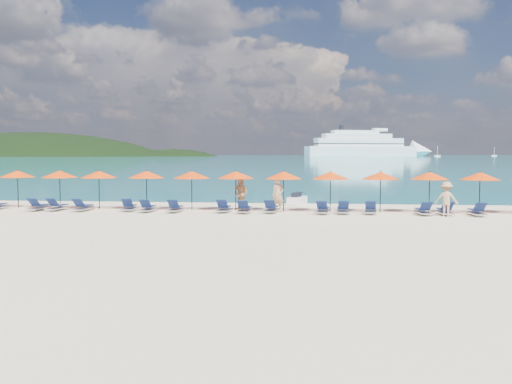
# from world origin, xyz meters

# --- Properties ---
(ground) EXTENTS (1400.00, 1400.00, 0.00)m
(ground) POSITION_xyz_m (0.00, 0.00, 0.00)
(ground) COLOR beige
(sea) EXTENTS (1600.00, 1300.00, 0.01)m
(sea) POSITION_xyz_m (0.00, 660.00, 0.01)
(sea) COLOR #1FA9B2
(sea) RESTS_ON ground
(headland_main) EXTENTS (374.00, 242.00, 126.50)m
(headland_main) POSITION_xyz_m (-300.00, 540.00, -38.00)
(headland_main) COLOR black
(headland_main) RESTS_ON ground
(headland_small) EXTENTS (162.00, 126.00, 85.50)m
(headland_small) POSITION_xyz_m (-150.00, 560.00, -35.00)
(headland_small) COLOR black
(headland_small) RESTS_ON ground
(cruise_ship) EXTENTS (133.96, 60.11, 37.22)m
(cruise_ship) POSITION_xyz_m (54.01, 559.19, 9.69)
(cruise_ship) COLOR white
(cruise_ship) RESTS_ON ground
(sailboat_near) EXTENTS (5.52, 1.84, 10.11)m
(sailboat_near) POSITION_xyz_m (113.04, 531.11, 1.04)
(sailboat_near) COLOR white
(sailboat_near) RESTS_ON ground
(sailboat_far) EXTENTS (5.29, 1.76, 9.69)m
(sailboat_far) POSITION_xyz_m (184.00, 597.00, 0.99)
(sailboat_far) COLOR white
(sailboat_far) RESTS_ON ground
(jetski) EXTENTS (1.26, 2.21, 0.74)m
(jetski) POSITION_xyz_m (1.90, 9.26, 0.31)
(jetski) COLOR white
(jetski) RESTS_ON ground
(beachgoer_a) EXTENTS (0.81, 0.67, 1.90)m
(beachgoer_a) POSITION_xyz_m (1.06, 4.32, 0.95)
(beachgoer_a) COLOR tan
(beachgoer_a) RESTS_ON ground
(beachgoer_b) EXTENTS (1.06, 0.92, 1.89)m
(beachgoer_b) POSITION_xyz_m (-1.12, 5.24, 0.95)
(beachgoer_b) COLOR tan
(beachgoer_b) RESTS_ON ground
(beachgoer_c) EXTENTS (1.26, 0.83, 1.79)m
(beachgoer_c) POSITION_xyz_m (9.79, 3.27, 0.89)
(beachgoer_c) COLOR tan
(beachgoer_c) RESTS_ON ground
(umbrella_1) EXTENTS (2.10, 2.10, 2.28)m
(umbrella_1) POSITION_xyz_m (-14.47, 5.18, 2.02)
(umbrella_1) COLOR black
(umbrella_1) RESTS_ON ground
(umbrella_2) EXTENTS (2.10, 2.10, 2.28)m
(umbrella_2) POSITION_xyz_m (-11.82, 5.09, 2.02)
(umbrella_2) COLOR black
(umbrella_2) RESTS_ON ground
(umbrella_3) EXTENTS (2.10, 2.10, 2.28)m
(umbrella_3) POSITION_xyz_m (-9.39, 4.99, 2.02)
(umbrella_3) COLOR black
(umbrella_3) RESTS_ON ground
(umbrella_4) EXTENTS (2.10, 2.10, 2.28)m
(umbrella_4) POSITION_xyz_m (-6.60, 5.13, 2.02)
(umbrella_4) COLOR black
(umbrella_4) RESTS_ON ground
(umbrella_5) EXTENTS (2.10, 2.10, 2.28)m
(umbrella_5) POSITION_xyz_m (-3.90, 4.97, 2.02)
(umbrella_5) COLOR black
(umbrella_5) RESTS_ON ground
(umbrella_6) EXTENTS (2.10, 2.10, 2.28)m
(umbrella_6) POSITION_xyz_m (-1.39, 5.09, 2.02)
(umbrella_6) COLOR black
(umbrella_6) RESTS_ON ground
(umbrella_7) EXTENTS (2.10, 2.10, 2.28)m
(umbrella_7) POSITION_xyz_m (1.32, 4.95, 2.02)
(umbrella_7) COLOR black
(umbrella_7) RESTS_ON ground
(umbrella_8) EXTENTS (2.10, 2.10, 2.28)m
(umbrella_8) POSITION_xyz_m (3.91, 4.92, 2.02)
(umbrella_8) COLOR black
(umbrella_8) RESTS_ON ground
(umbrella_9) EXTENTS (2.10, 2.10, 2.28)m
(umbrella_9) POSITION_xyz_m (6.63, 4.96, 2.02)
(umbrella_9) COLOR black
(umbrella_9) RESTS_ON ground
(umbrella_10) EXTENTS (2.10, 2.10, 2.28)m
(umbrella_10) POSITION_xyz_m (9.27, 5.14, 2.02)
(umbrella_10) COLOR black
(umbrella_10) RESTS_ON ground
(umbrella_11) EXTENTS (2.10, 2.10, 2.28)m
(umbrella_11) POSITION_xyz_m (11.85, 4.91, 2.02)
(umbrella_11) COLOR black
(umbrella_11) RESTS_ON ground
(lounger_3) EXTENTS (0.65, 1.71, 0.66)m
(lounger_3) POSITION_xyz_m (-12.44, 3.71, 0.24)
(lounger_3) COLOR silver
(lounger_3) RESTS_ON ground
(lounger_4) EXTENTS (0.74, 1.74, 0.66)m
(lounger_4) POSITION_xyz_m (-11.40, 3.84, 0.24)
(lounger_4) COLOR silver
(lounger_4) RESTS_ON ground
(lounger_5) EXTENTS (0.70, 1.73, 0.66)m
(lounger_5) POSITION_xyz_m (-9.85, 3.74, 0.24)
(lounger_5) COLOR silver
(lounger_5) RESTS_ON ground
(lounger_6) EXTENTS (0.79, 1.75, 0.66)m
(lounger_6) POSITION_xyz_m (-7.24, 4.02, 0.24)
(lounger_6) COLOR silver
(lounger_6) RESTS_ON ground
(lounger_7) EXTENTS (0.65, 1.71, 0.66)m
(lounger_7) POSITION_xyz_m (-6.08, 3.69, 0.24)
(lounger_7) COLOR silver
(lounger_7) RESTS_ON ground
(lounger_8) EXTENTS (0.66, 1.71, 0.66)m
(lounger_8) POSITION_xyz_m (-4.55, 3.74, 0.24)
(lounger_8) COLOR silver
(lounger_8) RESTS_ON ground
(lounger_9) EXTENTS (0.65, 1.71, 0.66)m
(lounger_9) POSITION_xyz_m (-1.88, 3.96, 0.24)
(lounger_9) COLOR silver
(lounger_9) RESTS_ON ground
(lounger_10) EXTENTS (0.64, 1.71, 0.66)m
(lounger_10) POSITION_xyz_m (-0.70, 3.65, 0.24)
(lounger_10) COLOR silver
(lounger_10) RESTS_ON ground
(lounger_11) EXTENTS (0.74, 1.74, 0.66)m
(lounger_11) POSITION_xyz_m (0.72, 3.99, 0.24)
(lounger_11) COLOR silver
(lounger_11) RESTS_ON ground
(lounger_12) EXTENTS (0.78, 1.75, 0.66)m
(lounger_12) POSITION_xyz_m (3.50, 3.80, 0.24)
(lounger_12) COLOR silver
(lounger_12) RESTS_ON ground
(lounger_13) EXTENTS (0.66, 1.71, 0.66)m
(lounger_13) POSITION_xyz_m (4.57, 3.92, 0.24)
(lounger_13) COLOR silver
(lounger_13) RESTS_ON ground
(lounger_14) EXTENTS (0.78, 1.75, 0.66)m
(lounger_14) POSITION_xyz_m (6.04, 4.02, 0.24)
(lounger_14) COLOR silver
(lounger_14) RESTS_ON ground
(lounger_15) EXTENTS (0.78, 1.75, 0.66)m
(lounger_15) POSITION_xyz_m (8.74, 3.78, 0.24)
(lounger_15) COLOR silver
(lounger_15) RESTS_ON ground
(lounger_16) EXTENTS (0.69, 1.72, 0.66)m
(lounger_16) POSITION_xyz_m (9.86, 3.94, 0.24)
(lounger_16) COLOR silver
(lounger_16) RESTS_ON ground
(lounger_17) EXTENTS (0.68, 1.72, 0.66)m
(lounger_17) POSITION_xyz_m (11.42, 3.70, 0.24)
(lounger_17) COLOR silver
(lounger_17) RESTS_ON ground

